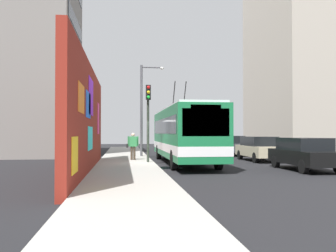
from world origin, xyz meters
name	(u,v)px	position (x,y,z in m)	size (l,w,h in m)	color
ground_plane	(155,165)	(0.00, 0.00, 0.00)	(80.00, 80.00, 0.00)	black
sidewalk_slab	(126,164)	(0.00, 1.60, 0.07)	(48.00, 3.20, 0.15)	#9E9B93
graffiti_wall	(88,119)	(-3.70, 3.35, 2.43)	(14.62, 0.32, 4.85)	maroon
building_far_left	(31,53)	(10.29, 9.20, 8.35)	(9.78, 7.08, 16.69)	gray
building_far_right	(301,61)	(16.24, -17.00, 9.41)	(13.21, 8.41, 18.82)	#B2A899
city_bus	(184,133)	(0.93, -1.80, 1.82)	(11.92, 2.50, 5.06)	#19723F
parked_car_black	(304,153)	(-3.64, -7.00, 0.84)	(4.57, 1.88, 1.58)	black
parked_car_champagne	(259,148)	(2.34, -7.00, 0.83)	(4.51, 1.83, 1.58)	#C6B793
parked_car_dark_gray	(231,145)	(8.70, -7.00, 0.84)	(4.90, 1.76, 1.58)	#38383D
parked_car_white	(215,143)	(13.94, -7.00, 0.84)	(4.84, 1.94, 1.58)	white
pedestrian_midblock	(133,144)	(2.28, 1.16, 1.13)	(0.22, 0.75, 1.66)	#3F3326
traffic_light	(148,110)	(0.32, 0.35, 3.11)	(0.49, 0.28, 4.42)	#2D382D
street_lamp	(144,104)	(6.07, 0.26, 3.94)	(0.44, 1.73, 6.60)	#4C4C51
curbside_puddle	(169,168)	(-1.61, -0.60, 0.00)	(1.45, 1.45, 0.00)	black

